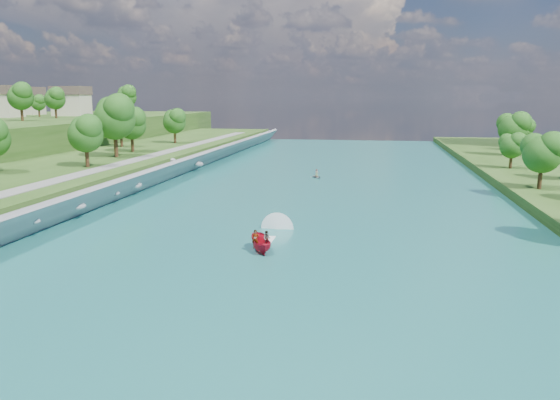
# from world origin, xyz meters

# --- Properties ---
(ground) EXTENTS (260.00, 260.00, 0.00)m
(ground) POSITION_xyz_m (0.00, 0.00, 0.00)
(ground) COLOR #2D5119
(ground) RESTS_ON ground
(river_water) EXTENTS (55.00, 240.00, 0.10)m
(river_water) POSITION_xyz_m (0.00, 20.00, 0.05)
(river_water) COLOR #1A6265
(river_water) RESTS_ON ground
(ridge_west) EXTENTS (60.00, 120.00, 9.00)m
(ridge_west) POSITION_xyz_m (-82.50, 95.00, 4.50)
(ridge_west) COLOR #2D5119
(ridge_west) RESTS_ON ground
(riprap_bank) EXTENTS (4.26, 236.00, 4.05)m
(riprap_bank) POSITION_xyz_m (-25.84, 19.35, 1.78)
(riprap_bank) COLOR slate
(riprap_bank) RESTS_ON ground
(riverside_path) EXTENTS (3.00, 200.00, 0.10)m
(riverside_path) POSITION_xyz_m (-32.50, 20.00, 3.55)
(riverside_path) COLOR gray
(riverside_path) RESTS_ON berm_west
(ridge_houses) EXTENTS (29.50, 29.50, 8.40)m
(ridge_houses) POSITION_xyz_m (-88.67, 100.00, 13.31)
(ridge_houses) COLOR beige
(ridge_houses) RESTS_ON ridge_west
(trees_ridge) EXTENTS (23.79, 46.47, 10.33)m
(trees_ridge) POSITION_xyz_m (-69.80, 88.13, 13.80)
(trees_ridge) COLOR #224D14
(trees_ridge) RESTS_ON ridge_west
(motorboat) EXTENTS (3.60, 19.04, 2.11)m
(motorboat) POSITION_xyz_m (-1.78, 4.66, 0.79)
(motorboat) COLOR #AC0D20
(motorboat) RESTS_ON river_water
(raft) EXTENTS (2.69, 3.10, 1.56)m
(raft) POSITION_xyz_m (-1.55, 51.17, 0.44)
(raft) COLOR gray
(raft) RESTS_ON river_water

